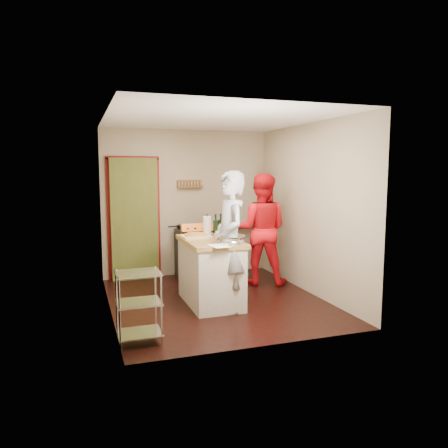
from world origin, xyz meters
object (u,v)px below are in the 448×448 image
(island, at_px, (211,270))
(person_red, at_px, (261,229))
(person_stripe, at_px, (230,242))
(wire_shelving, at_px, (139,303))
(stove, at_px, (194,253))

(island, bearing_deg, person_red, 35.48)
(island, bearing_deg, person_stripe, -68.00)
(wire_shelving, xyz_separation_m, person_stripe, (1.32, 0.71, 0.50))
(stove, distance_m, person_red, 1.29)
(island, relative_size, person_red, 0.72)
(island, bearing_deg, wire_shelving, -136.67)
(stove, height_order, person_red, person_red)
(wire_shelving, relative_size, person_red, 0.44)
(island, height_order, person_red, person_red)
(wire_shelving, relative_size, island, 0.60)
(person_stripe, bearing_deg, person_red, 142.94)
(stove, distance_m, island, 1.54)
(island, xyz_separation_m, person_stripe, (0.16, -0.38, 0.45))
(stove, height_order, island, island)
(stove, xyz_separation_m, person_red, (0.95, -0.73, 0.47))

